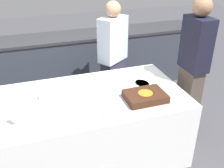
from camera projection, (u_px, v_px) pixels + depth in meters
The scene contains 11 objects.
ground_plane at pixel (90, 154), 3.00m from camera, with size 14.00×14.00×0.00m, color #424247.
back_counter at pixel (64, 64), 4.12m from camera, with size 4.40×0.58×0.92m.
dining_table at pixel (89, 127), 2.82m from camera, with size 1.98×1.06×0.77m.
cake at pixel (145, 96), 2.57m from camera, with size 0.43×0.33×0.08m.
plate_stack at pixel (50, 95), 2.61m from camera, with size 0.22×0.22×0.05m.
wine_glass at pixel (13, 115), 2.17m from camera, with size 0.06×0.06×0.17m.
side_plate_near_cake at pixel (140, 84), 2.88m from camera, with size 0.20×0.20×0.00m.
side_plate_right_edge at pixel (144, 83), 2.90m from camera, with size 0.20×0.20×0.00m.
utensil_pile at pixel (112, 115), 2.34m from camera, with size 0.18×0.08×0.02m.
person_cutting_cake at pixel (113, 60), 3.40m from camera, with size 0.43×0.38×1.55m.
person_seated_right at pixel (192, 70), 2.93m from camera, with size 0.20×0.33×1.68m.
Camera 1 is at (-0.49, -2.23, 2.12)m, focal length 42.00 mm.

